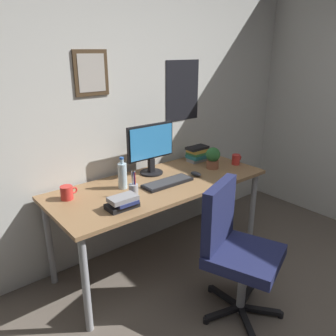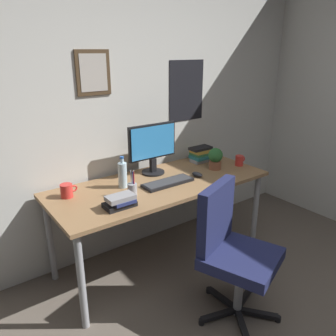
{
  "view_description": "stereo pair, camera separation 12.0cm",
  "coord_description": "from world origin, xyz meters",
  "px_view_note": "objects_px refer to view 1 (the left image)",
  "views": [
    {
      "loc": [
        -1.39,
        -0.31,
        1.78
      ],
      "look_at": [
        0.15,
        1.6,
        0.9
      ],
      "focal_mm": 35.74,
      "sensor_mm": 36.0,
      "label": 1
    },
    {
      "loc": [
        -1.3,
        -0.38,
        1.78
      ],
      "look_at": [
        0.15,
        1.6,
        0.9
      ],
      "focal_mm": 35.74,
      "sensor_mm": 36.0,
      "label": 2
    }
  ],
  "objects_px": {
    "keyboard": "(168,182)",
    "water_bottle": "(122,175)",
    "computer_mouse": "(196,174)",
    "potted_plant": "(213,157)",
    "monitor": "(151,147)",
    "pen_cup": "(134,190)",
    "book_stack_left": "(123,202)",
    "office_chair": "(234,244)",
    "coffee_mug_near": "(236,159)",
    "book_stack_right": "(198,153)",
    "coffee_mug_far": "(67,193)"
  },
  "relations": [
    {
      "from": "keyboard",
      "to": "water_bottle",
      "type": "xyz_separation_m",
      "value": [
        -0.32,
        0.16,
        0.09
      ]
    },
    {
      "from": "computer_mouse",
      "to": "potted_plant",
      "type": "bearing_deg",
      "value": 11.35
    },
    {
      "from": "monitor",
      "to": "potted_plant",
      "type": "distance_m",
      "value": 0.58
    },
    {
      "from": "keyboard",
      "to": "pen_cup",
      "type": "height_order",
      "value": "pen_cup"
    },
    {
      "from": "water_bottle",
      "to": "monitor",
      "type": "bearing_deg",
      "value": 19.07
    },
    {
      "from": "potted_plant",
      "to": "book_stack_left",
      "type": "distance_m",
      "value": 1.08
    },
    {
      "from": "potted_plant",
      "to": "keyboard",
      "type": "bearing_deg",
      "value": -176.09
    },
    {
      "from": "office_chair",
      "to": "keyboard",
      "type": "distance_m",
      "value": 0.74
    },
    {
      "from": "coffee_mug_near",
      "to": "pen_cup",
      "type": "bearing_deg",
      "value": -179.8
    },
    {
      "from": "pen_cup",
      "to": "office_chair",
      "type": "bearing_deg",
      "value": -61.48
    },
    {
      "from": "monitor",
      "to": "potted_plant",
      "type": "bearing_deg",
      "value": -25.51
    },
    {
      "from": "potted_plant",
      "to": "book_stack_left",
      "type": "relative_size",
      "value": 0.91
    },
    {
      "from": "water_bottle",
      "to": "potted_plant",
      "type": "xyz_separation_m",
      "value": [
        0.88,
        -0.12,
        -0.0
      ]
    },
    {
      "from": "water_bottle",
      "to": "pen_cup",
      "type": "distance_m",
      "value": 0.19
    },
    {
      "from": "computer_mouse",
      "to": "pen_cup",
      "type": "distance_m",
      "value": 0.65
    },
    {
      "from": "monitor",
      "to": "potted_plant",
      "type": "relative_size",
      "value": 2.36
    },
    {
      "from": "monitor",
      "to": "keyboard",
      "type": "distance_m",
      "value": 0.36
    },
    {
      "from": "book_stack_left",
      "to": "water_bottle",
      "type": "bearing_deg",
      "value": 58.27
    },
    {
      "from": "office_chair",
      "to": "book_stack_right",
      "type": "height_order",
      "value": "office_chair"
    },
    {
      "from": "office_chair",
      "to": "water_bottle",
      "type": "height_order",
      "value": "water_bottle"
    },
    {
      "from": "coffee_mug_far",
      "to": "potted_plant",
      "type": "xyz_separation_m",
      "value": [
        1.3,
        -0.19,
        0.05
      ]
    },
    {
      "from": "office_chair",
      "to": "coffee_mug_near",
      "type": "height_order",
      "value": "office_chair"
    },
    {
      "from": "office_chair",
      "to": "pen_cup",
      "type": "relative_size",
      "value": 4.75
    },
    {
      "from": "coffee_mug_far",
      "to": "computer_mouse",
      "type": "bearing_deg",
      "value": -13.24
    },
    {
      "from": "computer_mouse",
      "to": "book_stack_left",
      "type": "height_order",
      "value": "book_stack_left"
    },
    {
      "from": "coffee_mug_near",
      "to": "pen_cup",
      "type": "relative_size",
      "value": 0.56
    },
    {
      "from": "book_stack_left",
      "to": "book_stack_right",
      "type": "bearing_deg",
      "value": 20.96
    },
    {
      "from": "computer_mouse",
      "to": "coffee_mug_near",
      "type": "distance_m",
      "value": 0.51
    },
    {
      "from": "keyboard",
      "to": "coffee_mug_near",
      "type": "relative_size",
      "value": 3.82
    },
    {
      "from": "office_chair",
      "to": "water_bottle",
      "type": "distance_m",
      "value": 0.98
    },
    {
      "from": "monitor",
      "to": "book_stack_right",
      "type": "relative_size",
      "value": 2.07
    },
    {
      "from": "book_stack_left",
      "to": "book_stack_right",
      "type": "xyz_separation_m",
      "value": [
        1.11,
        0.42,
        0.03
      ]
    },
    {
      "from": "coffee_mug_near",
      "to": "book_stack_right",
      "type": "distance_m",
      "value": 0.37
    },
    {
      "from": "keyboard",
      "to": "book_stack_left",
      "type": "bearing_deg",
      "value": -164.18
    },
    {
      "from": "pen_cup",
      "to": "coffee_mug_far",
      "type": "bearing_deg",
      "value": 146.59
    },
    {
      "from": "water_bottle",
      "to": "book_stack_right",
      "type": "xyz_separation_m",
      "value": [
        0.92,
        0.13,
        -0.03
      ]
    },
    {
      "from": "coffee_mug_far",
      "to": "water_bottle",
      "type": "bearing_deg",
      "value": -10.42
    },
    {
      "from": "computer_mouse",
      "to": "potted_plant",
      "type": "height_order",
      "value": "potted_plant"
    },
    {
      "from": "coffee_mug_near",
      "to": "computer_mouse",
      "type": "bearing_deg",
      "value": 178.54
    },
    {
      "from": "keyboard",
      "to": "book_stack_right",
      "type": "distance_m",
      "value": 0.66
    },
    {
      "from": "water_bottle",
      "to": "coffee_mug_far",
      "type": "bearing_deg",
      "value": 169.58
    },
    {
      "from": "coffee_mug_far",
      "to": "office_chair",
      "type": "bearing_deg",
      "value": -50.72
    },
    {
      "from": "book_stack_left",
      "to": "book_stack_right",
      "type": "relative_size",
      "value": 0.96
    },
    {
      "from": "computer_mouse",
      "to": "book_stack_right",
      "type": "distance_m",
      "value": 0.42
    },
    {
      "from": "keyboard",
      "to": "coffee_mug_near",
      "type": "xyz_separation_m",
      "value": [
        0.81,
        -0.03,
        0.04
      ]
    },
    {
      "from": "potted_plant",
      "to": "coffee_mug_far",
      "type": "bearing_deg",
      "value": 171.49
    },
    {
      "from": "computer_mouse",
      "to": "potted_plant",
      "type": "distance_m",
      "value": 0.27
    },
    {
      "from": "office_chair",
      "to": "book_stack_left",
      "type": "bearing_deg",
      "value": 133.51
    },
    {
      "from": "keyboard",
      "to": "book_stack_right",
      "type": "xyz_separation_m",
      "value": [
        0.6,
        0.28,
        0.06
      ]
    },
    {
      "from": "computer_mouse",
      "to": "book_stack_right",
      "type": "height_order",
      "value": "book_stack_right"
    }
  ]
}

